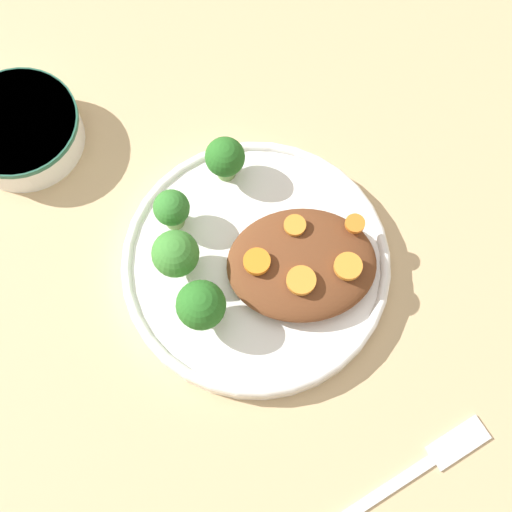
{
  "coord_description": "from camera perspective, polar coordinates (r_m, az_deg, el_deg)",
  "views": [
    {
      "loc": [
        -0.01,
        -0.22,
        0.65
      ],
      "look_at": [
        0.0,
        0.0,
        0.03
      ],
      "focal_mm": 50.0,
      "sensor_mm": 36.0,
      "label": 1
    }
  ],
  "objects": [
    {
      "name": "stew_mound",
      "position": [
        0.66,
        3.67,
        -0.66
      ],
      "size": [
        0.14,
        0.11,
        0.03
      ],
      "primitive_type": "ellipsoid",
      "color": "brown",
      "rests_on": "plate"
    },
    {
      "name": "broccoli_floret_0",
      "position": [
        0.66,
        -6.75,
        3.73
      ],
      "size": [
        0.03,
        0.03,
        0.05
      ],
      "color": "#759E51",
      "rests_on": "plate"
    },
    {
      "name": "broccoli_floret_1",
      "position": [
        0.68,
        -2.49,
        7.82
      ],
      "size": [
        0.04,
        0.04,
        0.05
      ],
      "color": "#759E51",
      "rests_on": "plate"
    },
    {
      "name": "ground_plane",
      "position": [
        0.69,
        0.0,
        -0.98
      ],
      "size": [
        4.0,
        4.0,
        0.0
      ],
      "primitive_type": "plane",
      "color": "tan"
    },
    {
      "name": "carrot_slice_3",
      "position": [
        0.63,
        3.64,
        -1.96
      ],
      "size": [
        0.03,
        0.03,
        0.01
      ],
      "primitive_type": "cylinder",
      "color": "orange",
      "rests_on": "stew_mound"
    },
    {
      "name": "fork",
      "position": [
        0.67,
        12.7,
        -16.37
      ],
      "size": [
        0.17,
        0.1,
        0.01
      ],
      "rotation": [
        0.0,
        0.0,
        6.76
      ],
      "color": "silver",
      "rests_on": "ground_plane"
    },
    {
      "name": "carrot_slice_0",
      "position": [
        0.66,
        7.93,
        2.59
      ],
      "size": [
        0.02,
        0.02,
        0.0
      ],
      "primitive_type": "cylinder",
      "color": "orange",
      "rests_on": "stew_mound"
    },
    {
      "name": "carrot_slice_4",
      "position": [
        0.65,
        3.13,
        2.47
      ],
      "size": [
        0.02,
        0.02,
        0.0
      ],
      "primitive_type": "cylinder",
      "color": "orange",
      "rests_on": "stew_mound"
    },
    {
      "name": "broccoli_floret_2",
      "position": [
        0.62,
        -4.41,
        -3.99
      ],
      "size": [
        0.04,
        0.04,
        0.06
      ],
      "color": "#7FA85B",
      "rests_on": "plate"
    },
    {
      "name": "carrot_slice_1",
      "position": [
        0.64,
        7.37,
        -0.83
      ],
      "size": [
        0.03,
        0.03,
        0.01
      ],
      "primitive_type": "cylinder",
      "color": "orange",
      "rests_on": "stew_mound"
    },
    {
      "name": "broccoli_floret_3",
      "position": [
        0.64,
        -6.44,
        -0.22
      ],
      "size": [
        0.04,
        0.04,
        0.06
      ],
      "color": "#759E51",
      "rests_on": "plate"
    },
    {
      "name": "dip_bowl",
      "position": [
        0.76,
        -18.31,
        9.6
      ],
      "size": [
        0.12,
        0.12,
        0.04
      ],
      "color": "white",
      "rests_on": "ground_plane"
    },
    {
      "name": "plate",
      "position": [
        0.68,
        0.0,
        -0.62
      ],
      "size": [
        0.25,
        0.25,
        0.02
      ],
      "color": "white",
      "rests_on": "ground_plane"
    },
    {
      "name": "carrot_slice_2",
      "position": [
        0.64,
        0.44,
        -0.42
      ],
      "size": [
        0.02,
        0.02,
        0.01
      ],
      "primitive_type": "cylinder",
      "color": "orange",
      "rests_on": "stew_mound"
    }
  ]
}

